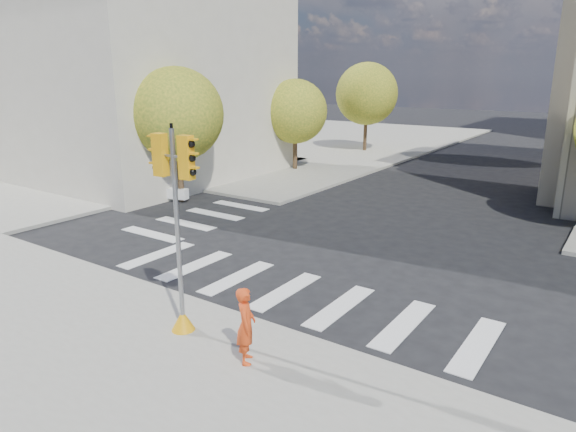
% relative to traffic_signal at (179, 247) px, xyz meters
% --- Properties ---
extents(ground, '(160.00, 160.00, 0.00)m').
position_rel_traffic_signal_xyz_m(ground, '(0.64, 5.49, -2.23)').
color(ground, black).
rests_on(ground, ground).
extents(sidewalk_far_left, '(28.00, 40.00, 0.15)m').
position_rel_traffic_signal_xyz_m(sidewalk_far_left, '(-19.36, 31.49, -2.16)').
color(sidewalk_far_left, gray).
rests_on(sidewalk_far_left, ground).
extents(classical_building, '(19.00, 15.00, 12.70)m').
position_rel_traffic_signal_xyz_m(classical_building, '(-19.36, 13.49, 4.21)').
color(classical_building, beige).
rests_on(classical_building, ground).
extents(tree_lw_near, '(4.40, 4.40, 6.41)m').
position_rel_traffic_signal_xyz_m(tree_lw_near, '(-9.86, 9.49, 1.97)').
color(tree_lw_near, '#382616').
rests_on(tree_lw_near, ground).
extents(tree_lw_mid, '(4.00, 4.00, 5.77)m').
position_rel_traffic_signal_xyz_m(tree_lw_mid, '(-9.86, 19.49, 1.53)').
color(tree_lw_mid, '#382616').
rests_on(tree_lw_mid, ground).
extents(tree_lw_far, '(4.80, 4.80, 6.95)m').
position_rel_traffic_signal_xyz_m(tree_lw_far, '(-9.86, 29.49, 2.30)').
color(tree_lw_far, '#382616').
rests_on(tree_lw_far, ground).
extents(traffic_signal, '(1.07, 0.56, 4.88)m').
position_rel_traffic_signal_xyz_m(traffic_signal, '(0.00, 0.00, 0.00)').
color(traffic_signal, orange).
rests_on(traffic_signal, sidewalk_near).
extents(photographer, '(0.69, 0.73, 1.68)m').
position_rel_traffic_signal_xyz_m(photographer, '(2.13, -0.22, -1.24)').
color(photographer, '#DF4214').
rests_on(photographer, sidewalk_near).
extents(planter_wall, '(5.92, 1.84, 0.50)m').
position_rel_traffic_signal_xyz_m(planter_wall, '(-12.36, 8.72, -1.83)').
color(planter_wall, white).
rests_on(planter_wall, sidewalk_left_near).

